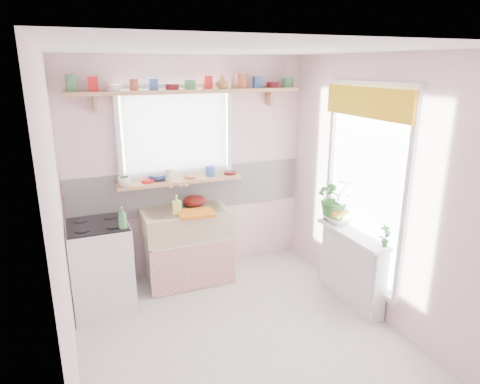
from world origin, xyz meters
name	(u,v)px	position (x,y,z in m)	size (l,w,h in m)	color
room	(270,166)	(0.66, 0.86, 1.37)	(3.20, 3.20, 3.20)	silver
sink_unit	(187,245)	(-0.15, 1.29, 0.43)	(0.95, 0.65, 1.11)	white
cooker	(101,266)	(-1.10, 1.05, 0.46)	(0.58, 0.58, 0.93)	white
radiator_ledge	(352,266)	(1.30, 0.20, 0.40)	(0.22, 0.95, 0.78)	white
windowsill	(180,181)	(-0.15, 1.48, 1.14)	(1.40, 0.22, 0.04)	tan
pine_shelf	(190,91)	(0.00, 1.47, 2.12)	(2.52, 0.24, 0.04)	tan
shelf_crockery	(189,84)	(-0.02, 1.47, 2.19)	(2.47, 0.11, 0.12)	#3F7F4C
sill_crockery	(176,175)	(-0.20, 1.48, 1.21)	(1.35, 0.11, 0.12)	#3F7F4C
dish_tray	(196,213)	(-0.09, 1.10, 0.87)	(0.37, 0.28, 0.04)	orange
colander	(195,201)	(-0.01, 1.41, 0.91)	(0.27, 0.27, 0.12)	#5B100F
jade_plant	(336,198)	(1.33, 0.60, 1.01)	(0.43, 0.37, 0.48)	#2C5D25
fruit_bowl	(339,219)	(1.31, 0.49, 0.81)	(0.32, 0.32, 0.08)	white
herb_pot	(385,236)	(1.33, -0.20, 0.89)	(0.12, 0.08, 0.22)	#286026
soap_bottle_sink	(177,205)	(-0.26, 1.22, 0.95)	(0.09, 0.10, 0.21)	#E3ED69
sill_cup	(124,182)	(-0.77, 1.42, 1.21)	(0.13, 0.13, 0.10)	white
sill_bowl	(158,177)	(-0.39, 1.54, 1.19)	(0.21, 0.21, 0.07)	#2D4895
shelf_vase	(222,82)	(0.34, 1.41, 2.21)	(0.14, 0.14, 0.15)	#A26232
cooker_bottle	(122,218)	(-0.88, 0.83, 1.02)	(0.08, 0.08, 0.21)	#458A4F
fruit	(340,213)	(1.32, 0.50, 0.88)	(0.20, 0.14, 0.10)	orange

